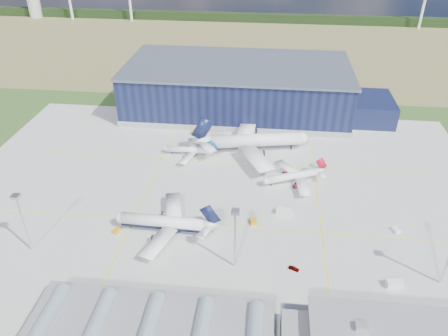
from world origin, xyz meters
The scene contains 22 objects.
ground centered at (0.00, 0.00, 0.00)m, with size 600.00×600.00×0.00m, color #2E4C1C.
apron centered at (0.00, 10.00, 0.03)m, with size 220.00×160.00×0.08m.
farmland centered at (0.00, 220.00, 0.00)m, with size 600.00×220.00×0.01m, color olive.
treeline centered at (0.00, 300.00, 4.00)m, with size 600.00×8.00×8.00m, color black.
hangar centered at (2.81, 94.80, 11.62)m, with size 145.00×62.00×26.10m.
glass_concourse centered at (-6.45, -60.00, 3.69)m, with size 78.00×23.00×8.60m.
light_mast_west centered at (-60.00, -30.00, 15.43)m, with size 2.60×2.60×23.00m.
light_mast_center centered at (10.00, -30.00, 15.43)m, with size 2.60×2.60×23.00m.
airliner_navy centered at (-17.22, -15.01, 6.44)m, with size 39.49×38.64×12.88m, color white, non-canonical shape.
airliner_red centered at (29.69, 22.00, 4.89)m, with size 30.02×29.37×9.79m, color white, non-canonical shape.
airliner_widebody centered at (12.59, 46.95, 9.15)m, with size 56.10×54.88×18.29m, color white, non-canonical shape.
airliner_regional centered at (-18.16, 39.89, 4.25)m, with size 26.07×25.50×8.50m, color white, non-canonical shape.
gse_tug_a centered at (14.86, -7.01, 0.73)m, with size 2.14×3.50×1.46m, color orange.
gse_tug_b centered at (-33.96, -17.82, 0.65)m, with size 1.99×2.99×1.29m, color orange.
gse_van_a centered at (26.45, -0.74, 1.30)m, with size 2.60×5.96×2.60m, color white.
gse_cart_a centered at (66.52, -6.05, 0.68)m, with size 2.09×3.14×1.36m, color white.
gse_van_b centered at (23.99, 32.33, 0.99)m, with size 1.98×4.32×1.98m, color white.
gse_tug_c centered at (-19.66, 62.00, 0.73)m, with size 2.09×3.34×1.46m, color orange.
gse_cart_b centered at (12.25, 57.86, 0.65)m, with size 2.01×3.02×1.31m, color white.
gse_van_c centered at (60.08, -33.29, 1.21)m, with size 2.41×5.03×2.41m, color white.
car_a centered at (29.36, -29.55, 0.61)m, with size 1.44×3.57×1.22m, color #99999E.
car_b centered at (0.47, -48.00, 0.59)m, with size 1.26×3.61×1.19m, color #99999E.
Camera 1 is at (18.29, -134.37, 103.18)m, focal length 35.00 mm.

